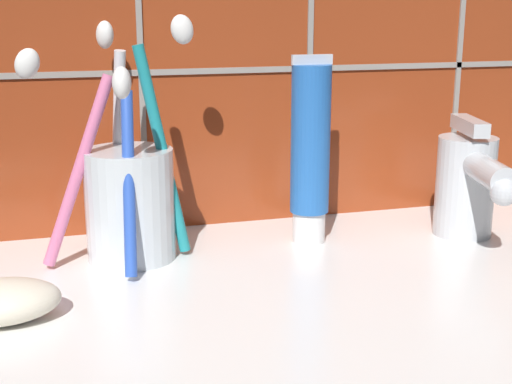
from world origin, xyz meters
The scene contains 5 objects.
sink_counter centered at (0.00, 0.00, 1.00)cm, with size 60.72×32.94×2.00cm, color white.
tile_wall_backsplash centered at (0.01, 16.71, 21.04)cm, with size 70.72×1.72×42.06cm.
toothbrush_cup centered at (-15.84, 8.91, 7.21)cm, with size 13.55×12.08×19.02cm.
toothpaste_tube centered at (-0.82, 8.96, 9.83)cm, with size 3.42×3.25×15.72cm.
sink_faucet centered at (12.65, 6.30, 6.94)cm, with size 5.45×12.27×10.25cm.
Camera 1 is at (-20.84, -45.42, 21.59)cm, focal length 50.00 mm.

